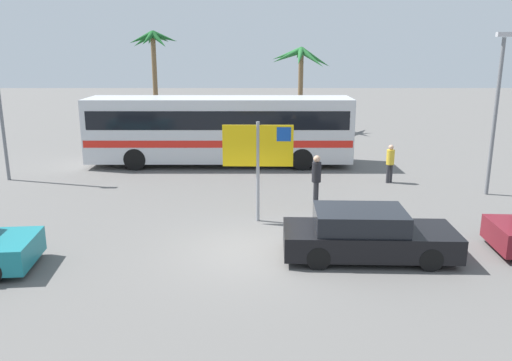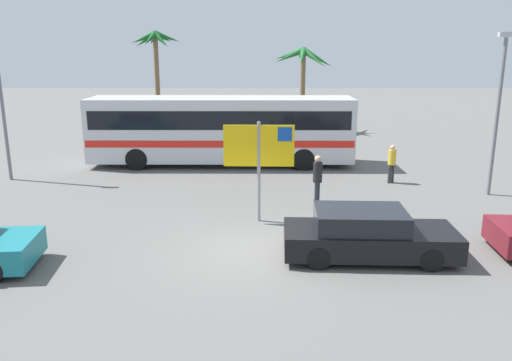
# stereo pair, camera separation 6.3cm
# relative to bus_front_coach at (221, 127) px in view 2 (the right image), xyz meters

# --- Properties ---
(ground) EXTENTS (120.00, 120.00, 0.00)m
(ground) POSITION_rel_bus_front_coach_xyz_m (1.64, -10.82, -1.78)
(ground) COLOR #605E5B
(bus_front_coach) EXTENTS (12.24, 2.59, 3.17)m
(bus_front_coach) POSITION_rel_bus_front_coach_xyz_m (0.00, 0.00, 0.00)
(bus_front_coach) COLOR silver
(bus_front_coach) RESTS_ON ground
(ferry_sign) EXTENTS (2.20, 0.11, 3.20)m
(ferry_sign) POSITION_rel_bus_front_coach_xyz_m (1.82, -8.27, 0.54)
(ferry_sign) COLOR gray
(ferry_sign) RESTS_ON ground
(car_black) EXTENTS (4.54, 1.92, 1.32)m
(car_black) POSITION_rel_bus_front_coach_xyz_m (4.61, -11.25, -1.15)
(car_black) COLOR black
(car_black) RESTS_ON ground
(pedestrian_near_sign) EXTENTS (0.32, 0.32, 1.82)m
(pedestrian_near_sign) POSITION_rel_bus_front_coach_xyz_m (3.80, -6.70, -0.70)
(pedestrian_near_sign) COLOR #2D2D33
(pedestrian_near_sign) RESTS_ON ground
(pedestrian_by_bus) EXTENTS (0.32, 0.32, 1.59)m
(pedestrian_by_bus) POSITION_rel_bus_front_coach_xyz_m (7.21, -3.41, -0.86)
(pedestrian_by_bus) COLOR #2D2D33
(pedestrian_by_bus) RESTS_ON ground
(lamp_post_left_side) EXTENTS (0.56, 0.20, 5.94)m
(lamp_post_left_side) POSITION_rel_bus_front_coach_xyz_m (10.48, -5.17, 1.50)
(lamp_post_left_side) COLOR slate
(lamp_post_left_side) RESTS_ON ground
(lamp_post_right_side) EXTENTS (0.56, 0.20, 6.61)m
(lamp_post_right_side) POSITION_rel_bus_front_coach_xyz_m (-8.73, -2.96, 1.84)
(lamp_post_right_side) COLOR slate
(lamp_post_right_side) RESTS_ON ground
(palm_tree_seaside) EXTENTS (3.24, 3.18, 6.54)m
(palm_tree_seaside) POSITION_rel_bus_front_coach_xyz_m (-5.11, 11.03, 3.58)
(palm_tree_seaside) COLOR brown
(palm_tree_seaside) RESTS_ON ground
(palm_tree_inland) EXTENTS (4.00, 4.20, 5.50)m
(palm_tree_inland) POSITION_rel_bus_front_coach_xyz_m (4.66, 10.25, 2.75)
(palm_tree_inland) COLOR brown
(palm_tree_inland) RESTS_ON ground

